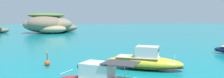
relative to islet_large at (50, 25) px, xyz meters
name	(u,v)px	position (x,y,z in m)	size (l,w,h in m)	color
islet_large	(50,25)	(0.00, 0.00, 0.00)	(21.06, 20.33, 6.80)	#756651
motorboat_yellow	(144,61)	(-0.95, -58.26, -2.04)	(6.84, 6.57, 2.16)	yellow
channel_buoy	(47,63)	(-8.87, -53.00, -2.43)	(0.56, 0.56, 1.48)	#E54C19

